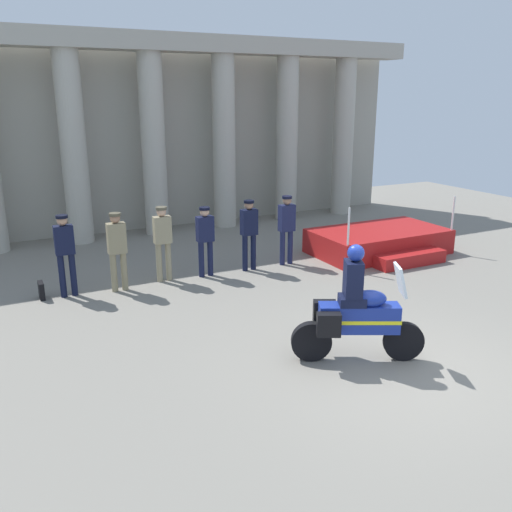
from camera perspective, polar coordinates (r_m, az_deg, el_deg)
The scene contains 11 objects.
ground_plane at distance 8.85m, azimuth 14.55°, elevation -11.20°, with size 28.00×28.00×0.00m, color gray.
colonnade_backdrop at distance 16.88m, azimuth -11.31°, elevation 13.19°, with size 17.50×1.55×5.75m.
reviewing_stand at distance 14.74m, azimuth 12.86°, elevation 1.43°, with size 3.49×2.48×1.53m.
officer_in_row_0 at distance 11.76m, azimuth -19.37°, elevation 0.70°, with size 0.39×0.24×1.73m.
officer_in_row_1 at distance 11.79m, azimuth -14.35°, elevation 1.06°, with size 0.39×0.24×1.70m.
officer_in_row_2 at distance 12.22m, azimuth -9.75°, elevation 1.90°, with size 0.39×0.24×1.70m.
officer_in_row_3 at distance 12.44m, azimuth -5.34°, elevation 2.11°, with size 0.39×0.24×1.62m.
officer_in_row_4 at distance 12.82m, azimuth -0.73°, elevation 2.80°, with size 0.39×0.24×1.69m.
officer_in_row_5 at distance 13.30m, azimuth 3.23°, elevation 3.31°, with size 0.39×0.24×1.71m.
motorcycle_with_rider at distance 8.60m, azimuth 10.27°, elevation -5.93°, with size 1.92×1.14×1.90m.
briefcase_on_ground at distance 12.05m, azimuth -21.55°, elevation -3.37°, with size 0.10×0.32×0.36m, color black.
Camera 1 is at (-5.37, -5.77, 4.04)m, focal length 38.20 mm.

